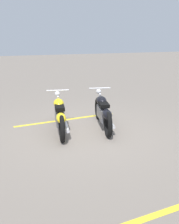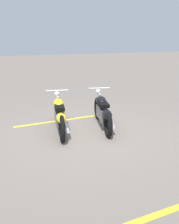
# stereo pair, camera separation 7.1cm
# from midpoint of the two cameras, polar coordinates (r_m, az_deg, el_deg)

# --- Properties ---
(ground_plane) EXTENTS (60.00, 60.00, 0.00)m
(ground_plane) POSITION_cam_midpoint_polar(r_m,az_deg,el_deg) (7.08, -1.29, -4.37)
(ground_plane) COLOR slate
(motorcycle_bright_foreground) EXTENTS (2.21, 0.69, 1.04)m
(motorcycle_bright_foreground) POSITION_cam_midpoint_polar(r_m,az_deg,el_deg) (7.01, -6.78, -0.71)
(motorcycle_bright_foreground) COLOR black
(motorcycle_bright_foreground) RESTS_ON ground
(motorcycle_dark_foreground) EXTENTS (2.19, 0.75, 1.04)m
(motorcycle_dark_foreground) POSITION_cam_midpoint_polar(r_m,az_deg,el_deg) (7.28, 2.63, 0.04)
(motorcycle_dark_foreground) COLOR black
(motorcycle_dark_foreground) RESTS_ON ground
(parking_stripe_near) EXTENTS (0.34, 3.20, 0.01)m
(parking_stripe_near) POSITION_cam_midpoint_polar(r_m,az_deg,el_deg) (8.14, -5.33, -1.66)
(parking_stripe_near) COLOR yellow
(parking_stripe_near) RESTS_ON ground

